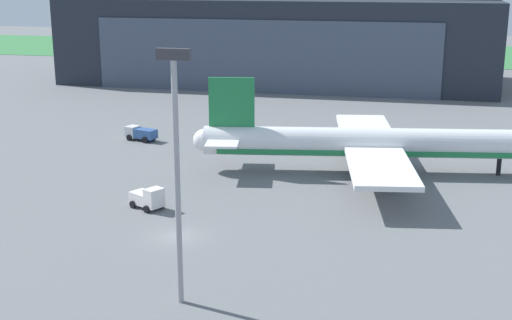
# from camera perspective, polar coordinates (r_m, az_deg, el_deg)

# --- Properties ---
(ground_plane) EXTENTS (440.00, 440.00, 0.00)m
(ground_plane) POSITION_cam_1_polar(r_m,az_deg,el_deg) (66.43, -6.51, -6.19)
(ground_plane) COLOR slate
(grass_field_strip) EXTENTS (440.00, 56.00, 0.08)m
(grass_field_strip) POSITION_cam_1_polar(r_m,az_deg,el_deg) (213.77, 7.28, 8.68)
(grass_field_strip) COLOR #367841
(grass_field_strip) RESTS_ON ground_plane
(maintenance_hangar) EXTENTS (91.58, 34.81, 19.36)m
(maintenance_hangar) POSITION_cam_1_polar(r_m,az_deg,el_deg) (157.31, 1.92, 9.82)
(maintenance_hangar) COLOR #232833
(maintenance_hangar) RESTS_ON ground_plane
(airliner_far_left) EXTENTS (45.25, 35.45, 11.65)m
(airliner_far_left) POSITION_cam_1_polar(r_m,az_deg,el_deg) (86.30, 9.87, 1.33)
(airliner_far_left) COLOR white
(airliner_far_left) RESTS_ON ground_plane
(fuel_bowser) EXTENTS (5.09, 3.28, 1.99)m
(fuel_bowser) POSITION_cam_1_polar(r_m,az_deg,el_deg) (103.43, -9.37, 2.18)
(fuel_bowser) COLOR silver
(fuel_bowser) RESTS_ON ground_plane
(stair_truck) EXTENTS (4.17, 3.47, 2.37)m
(stair_truck) POSITION_cam_1_polar(r_m,az_deg,el_deg) (73.93, -8.78, -3.09)
(stair_truck) COLOR white
(stair_truck) RESTS_ON ground_plane
(apron_light_mast) EXTENTS (2.40, 0.50, 18.99)m
(apron_light_mast) POSITION_cam_1_polar(r_m,az_deg,el_deg) (50.12, -6.48, 0.05)
(apron_light_mast) COLOR #99999E
(apron_light_mast) RESTS_ON ground_plane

